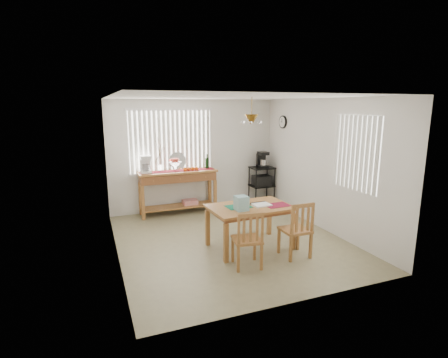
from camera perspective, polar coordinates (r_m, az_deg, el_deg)
name	(u,v)px	position (r m, az deg, el deg)	size (l,w,h in m)	color
ground	(230,240)	(6.61, 0.93, -9.98)	(4.00, 4.50, 0.01)	gray
room_shell	(230,150)	(6.20, 0.96, 4.79)	(4.20, 4.70, 2.70)	white
sideboard	(178,182)	(8.06, -7.46, -0.42)	(1.78, 0.50, 1.00)	#AC723A
sideboard_items	(166,165)	(7.94, -9.52, 2.33)	(1.69, 0.43, 0.77)	maroon
wire_cart	(262,182)	(8.85, 6.17, -0.47)	(0.56, 0.45, 0.95)	black
cart_items	(262,160)	(8.75, 6.22, 3.12)	(0.22, 0.27, 0.39)	black
dining_table	(250,211)	(6.10, 4.28, -5.21)	(1.45, 0.98, 0.75)	#AC723A
table_items	(247,204)	(5.89, 3.70, -4.05)	(1.10, 0.49, 0.24)	#126A4C
chair_left	(248,240)	(5.43, 3.88, -9.85)	(0.49, 0.49, 0.92)	#AC723A
chair_right	(296,230)	(5.89, 11.75, -8.14)	(0.44, 0.44, 0.95)	#AC723A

